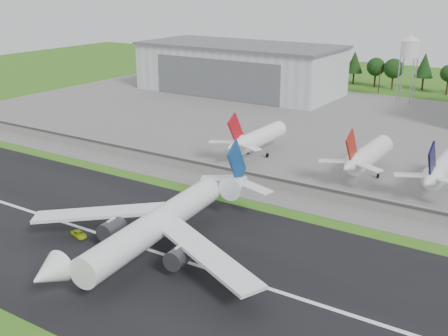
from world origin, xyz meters
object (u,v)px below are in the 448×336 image
Objects in this scene: main_airliner at (155,232)px; parked_jet_red_b at (366,156)px; ground_vehicle at (79,234)px; parked_jet_navy at (441,170)px; parked_jet_red_a at (255,138)px.

main_airliner reaches higher than parked_jet_red_b.
parked_jet_navy is at bearing -22.33° from ground_vehicle.
main_airliner is at bearing -120.38° from parked_jet_navy.
parked_jet_navy is at bearing -126.47° from main_airliner.
parked_jet_red_a is at bearing -179.95° from parked_jet_red_b.
ground_vehicle is 70.27m from parked_jet_red_a.
parked_jet_navy is (19.95, -0.02, -0.11)m from parked_jet_red_b.
main_airliner reaches higher than parked_jet_navy.
parked_jet_red_a is at bearing -82.98° from main_airliner.
ground_vehicle is 91.04m from parked_jet_navy.
parked_jet_red_a is at bearing -179.99° from parked_jet_navy.
parked_jet_red_b is 1.00× the size of parked_jet_navy.
parked_jet_red_a reaches higher than ground_vehicle.
main_airliner is 1.89× the size of parked_jet_navy.
parked_jet_navy reaches higher than parked_jet_red_a.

